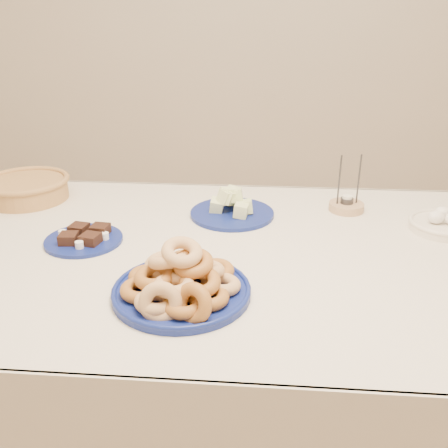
{
  "coord_description": "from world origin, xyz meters",
  "views": [
    {
      "loc": [
        0.1,
        -1.27,
        1.39
      ],
      "look_at": [
        0.0,
        -0.05,
        0.85
      ],
      "focal_mm": 40.0,
      "sensor_mm": 36.0,
      "label": 1
    }
  ],
  "objects_px": {
    "melon_plate": "(232,208)",
    "brownie_plate": "(84,238)",
    "wicker_basket": "(26,188)",
    "donut_platter": "(181,283)",
    "egg_bowl": "(443,224)",
    "candle_holder": "(346,205)",
    "dining_table": "(225,281)"
  },
  "relations": [
    {
      "from": "dining_table",
      "to": "wicker_basket",
      "type": "relative_size",
      "value": 5.42
    },
    {
      "from": "wicker_basket",
      "to": "dining_table",
      "type": "bearing_deg",
      "value": -24.9
    },
    {
      "from": "dining_table",
      "to": "egg_bowl",
      "type": "relative_size",
      "value": 8.09
    },
    {
      "from": "wicker_basket",
      "to": "donut_platter",
      "type": "bearing_deg",
      "value": -42.72
    },
    {
      "from": "brownie_plate",
      "to": "candle_holder",
      "type": "distance_m",
      "value": 0.86
    },
    {
      "from": "dining_table",
      "to": "donut_platter",
      "type": "distance_m",
      "value": 0.31
    },
    {
      "from": "wicker_basket",
      "to": "egg_bowl",
      "type": "bearing_deg",
      "value": -6.38
    },
    {
      "from": "wicker_basket",
      "to": "egg_bowl",
      "type": "distance_m",
      "value": 1.4
    },
    {
      "from": "egg_bowl",
      "to": "brownie_plate",
      "type": "bearing_deg",
      "value": -170.82
    },
    {
      "from": "wicker_basket",
      "to": "egg_bowl",
      "type": "xyz_separation_m",
      "value": [
        1.39,
        -0.16,
        -0.02
      ]
    },
    {
      "from": "donut_platter",
      "to": "wicker_basket",
      "type": "distance_m",
      "value": 0.89
    },
    {
      "from": "donut_platter",
      "to": "candle_holder",
      "type": "height_order",
      "value": "candle_holder"
    },
    {
      "from": "donut_platter",
      "to": "candle_holder",
      "type": "distance_m",
      "value": 0.75
    },
    {
      "from": "brownie_plate",
      "to": "egg_bowl",
      "type": "xyz_separation_m",
      "value": [
        1.07,
        0.17,
        0.01
      ]
    },
    {
      "from": "egg_bowl",
      "to": "donut_platter",
      "type": "bearing_deg",
      "value": -148.82
    },
    {
      "from": "candle_holder",
      "to": "egg_bowl",
      "type": "height_order",
      "value": "candle_holder"
    },
    {
      "from": "candle_holder",
      "to": "dining_table",
      "type": "bearing_deg",
      "value": -139.68
    },
    {
      "from": "wicker_basket",
      "to": "candle_holder",
      "type": "relative_size",
      "value": 1.62
    },
    {
      "from": "dining_table",
      "to": "brownie_plate",
      "type": "relative_size",
      "value": 6.59
    },
    {
      "from": "donut_platter",
      "to": "brownie_plate",
      "type": "xyz_separation_m",
      "value": [
        -0.33,
        0.27,
        -0.02
      ]
    },
    {
      "from": "dining_table",
      "to": "melon_plate",
      "type": "bearing_deg",
      "value": 89.82
    },
    {
      "from": "brownie_plate",
      "to": "candle_holder",
      "type": "bearing_deg",
      "value": 21.31
    },
    {
      "from": "dining_table",
      "to": "brownie_plate",
      "type": "xyz_separation_m",
      "value": [
        -0.42,
        0.01,
        0.12
      ]
    },
    {
      "from": "brownie_plate",
      "to": "egg_bowl",
      "type": "bearing_deg",
      "value": 9.18
    },
    {
      "from": "donut_platter",
      "to": "brownie_plate",
      "type": "relative_size",
      "value": 1.41
    },
    {
      "from": "brownie_plate",
      "to": "wicker_basket",
      "type": "relative_size",
      "value": 0.82
    },
    {
      "from": "donut_platter",
      "to": "wicker_basket",
      "type": "relative_size",
      "value": 1.16
    },
    {
      "from": "donut_platter",
      "to": "wicker_basket",
      "type": "bearing_deg",
      "value": 137.28
    },
    {
      "from": "melon_plate",
      "to": "brownie_plate",
      "type": "xyz_separation_m",
      "value": [
        -0.42,
        -0.24,
        -0.01
      ]
    },
    {
      "from": "dining_table",
      "to": "wicker_basket",
      "type": "bearing_deg",
      "value": 155.1
    },
    {
      "from": "donut_platter",
      "to": "brownie_plate",
      "type": "distance_m",
      "value": 0.43
    },
    {
      "from": "melon_plate",
      "to": "egg_bowl",
      "type": "bearing_deg",
      "value": -5.73
    }
  ]
}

